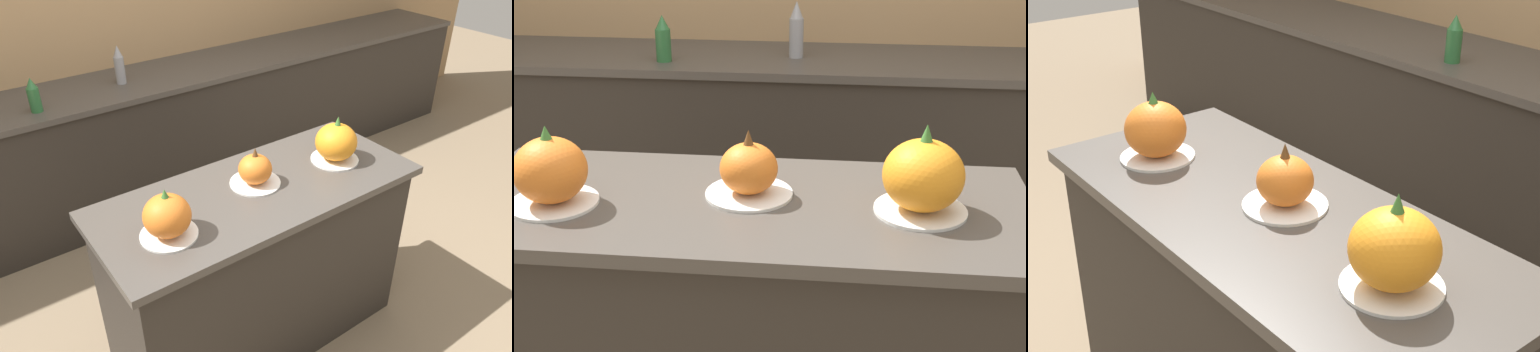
{
  "view_description": "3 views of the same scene",
  "coord_description": "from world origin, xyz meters",
  "views": [
    {
      "loc": [
        -1.05,
        -1.43,
        2.03
      ],
      "look_at": [
        -0.03,
        -0.03,
        0.97
      ],
      "focal_mm": 35.0,
      "sensor_mm": 36.0,
      "label": 1
    },
    {
      "loc": [
        0.24,
        -1.57,
        1.63
      ],
      "look_at": [
        0.06,
        0.01,
        0.95
      ],
      "focal_mm": 50.0,
      "sensor_mm": 36.0,
      "label": 2
    },
    {
      "loc": [
        1.26,
        -0.96,
        1.74
      ],
      "look_at": [
        0.05,
        0.01,
        1.0
      ],
      "focal_mm": 50.0,
      "sensor_mm": 36.0,
      "label": 3
    }
  ],
  "objects": [
    {
      "name": "pumpkin_cake_left",
      "position": [
        -0.46,
        -0.06,
        0.97
      ],
      "size": [
        0.22,
        0.22,
        0.2
      ],
      "color": "white",
      "rests_on": "kitchen_island"
    },
    {
      "name": "pumpkin_cake_right",
      "position": [
        0.43,
        -0.01,
        0.98
      ],
      "size": [
        0.22,
        0.22,
        0.22
      ],
      "color": "white",
      "rests_on": "kitchen_island"
    },
    {
      "name": "back_counter",
      "position": [
        0.0,
        1.49,
        0.45
      ],
      "size": [
        6.0,
        0.6,
        0.89
      ],
      "color": "#2D2823",
      "rests_on": "ground_plane"
    },
    {
      "name": "bottle_tall",
      "position": [
        0.02,
        1.48,
        1.01
      ],
      "size": [
        0.06,
        0.06,
        0.24
      ],
      "color": "#99999E",
      "rests_on": "back_counter"
    },
    {
      "name": "bottle_short",
      "position": [
        -0.54,
        1.35,
        0.99
      ],
      "size": [
        0.06,
        0.06,
        0.2
      ],
      "color": "#2D6B38",
      "rests_on": "back_counter"
    },
    {
      "name": "ground_plane",
      "position": [
        0.0,
        0.0,
        0.0
      ],
      "size": [
        12.0,
        12.0,
        0.0
      ],
      "primitive_type": "plane",
      "color": "#847056"
    },
    {
      "name": "wall_back",
      "position": [
        0.0,
        1.82,
        1.25
      ],
      "size": [
        8.0,
        0.06,
        2.5
      ],
      "color": "tan",
      "rests_on": "ground_plane"
    },
    {
      "name": "kitchen_island",
      "position": [
        0.0,
        0.0,
        0.45
      ],
      "size": [
        1.42,
        0.59,
        0.89
      ],
      "color": "#2D2823",
      "rests_on": "ground_plane"
    },
    {
      "name": "pumpkin_cake_center",
      "position": [
        0.01,
        0.04,
        0.95
      ],
      "size": [
        0.22,
        0.22,
        0.17
      ],
      "color": "white",
      "rests_on": "kitchen_island"
    }
  ]
}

